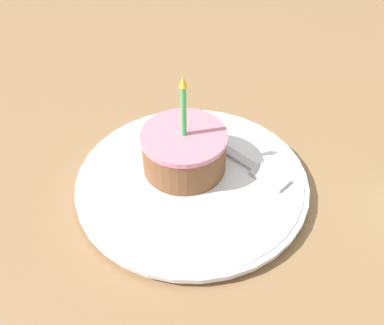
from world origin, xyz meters
name	(u,v)px	position (x,y,z in m)	size (l,w,h in m)	color
ground_plane	(169,195)	(0.00, 0.00, -0.02)	(2.40, 2.40, 0.04)	olive
plate	(192,182)	(-0.03, 0.01, 0.01)	(0.28, 0.28, 0.02)	silver
cake_slice	(184,151)	(-0.02, -0.01, 0.04)	(0.10, 0.10, 0.13)	brown
fork	(230,153)	(-0.08, -0.01, 0.02)	(0.12, 0.18, 0.00)	#B2B2B7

